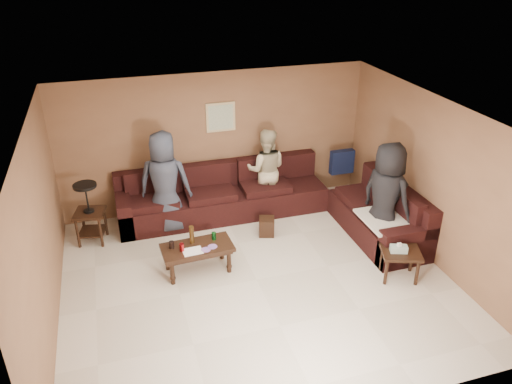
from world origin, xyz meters
TOP-DOWN VIEW (x-y plane):
  - room at (0.00, 0.00)m, footprint 5.60×5.50m
  - sectional_sofa at (0.81, 1.52)m, footprint 4.65×2.90m
  - coffee_table at (-0.78, 0.48)m, footprint 1.07×0.58m
  - end_table_left at (-2.27, 1.81)m, footprint 0.55×0.55m
  - side_table_right at (2.01, -0.55)m, footprint 0.67×0.61m
  - waste_bin at (0.53, 1.16)m, footprint 0.32×0.32m
  - wall_art at (0.10, 2.48)m, footprint 0.52×0.04m
  - person_left at (-1.02, 1.85)m, footprint 0.99×0.78m
  - person_middle at (0.82, 2.09)m, footprint 0.89×0.79m
  - person_right at (2.18, 0.28)m, footprint 0.86×1.03m

SIDE VIEW (x-z plane):
  - waste_bin at x=0.53m, z-range 0.00..0.31m
  - sectional_sofa at x=0.81m, z-range -0.16..0.81m
  - coffee_table at x=-0.78m, z-range 0.01..0.73m
  - side_table_right at x=2.01m, z-range 0.10..0.70m
  - end_table_left at x=-2.27m, z-range 0.02..1.07m
  - person_middle at x=0.82m, z-range 0.00..1.53m
  - person_left at x=-1.02m, z-range 0.00..1.76m
  - person_right at x=2.18m, z-range 0.00..1.80m
  - room at x=0.00m, z-range 0.41..2.91m
  - wall_art at x=0.10m, z-range 1.44..1.96m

